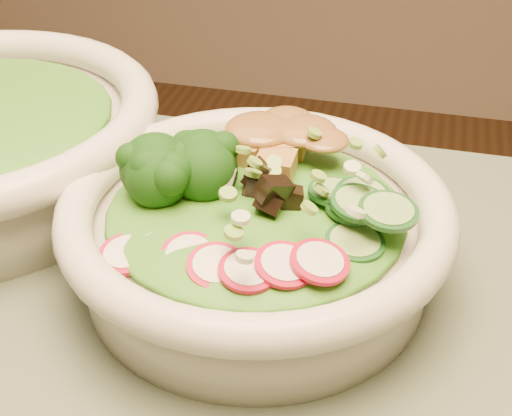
% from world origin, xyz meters
% --- Properties ---
extents(salad_bowl, '(0.25, 0.25, 0.07)m').
position_xyz_m(salad_bowl, '(0.06, 0.20, 0.79)').
color(salad_bowl, silver).
rests_on(salad_bowl, dining_table).
extents(lettuce_bed, '(0.19, 0.19, 0.02)m').
position_xyz_m(lettuce_bed, '(0.06, 0.20, 0.81)').
color(lettuce_bed, '#1C6916').
rests_on(lettuce_bed, salad_bowl).
extents(broccoli_florets, '(0.09, 0.08, 0.04)m').
position_xyz_m(broccoli_florets, '(0.00, 0.20, 0.82)').
color(broccoli_florets, black).
rests_on(broccoli_florets, salad_bowl).
extents(radish_slices, '(0.11, 0.06, 0.02)m').
position_xyz_m(radish_slices, '(0.06, 0.14, 0.81)').
color(radish_slices, '#A60C2A').
rests_on(radish_slices, salad_bowl).
extents(cucumber_slices, '(0.08, 0.08, 0.03)m').
position_xyz_m(cucumber_slices, '(0.12, 0.20, 0.82)').
color(cucumber_slices, '#89B464').
rests_on(cucumber_slices, salad_bowl).
extents(mushroom_heap, '(0.08, 0.08, 0.04)m').
position_xyz_m(mushroom_heap, '(0.06, 0.21, 0.82)').
color(mushroom_heap, black).
rests_on(mushroom_heap, salad_bowl).
extents(tofu_cubes, '(0.09, 0.07, 0.03)m').
position_xyz_m(tofu_cubes, '(0.06, 0.26, 0.82)').
color(tofu_cubes, '#A77E37').
rests_on(tofu_cubes, salad_bowl).
extents(peanut_sauce, '(0.06, 0.05, 0.01)m').
position_xyz_m(peanut_sauce, '(0.06, 0.26, 0.83)').
color(peanut_sauce, brown).
rests_on(peanut_sauce, tofu_cubes).
extents(scallion_garnish, '(0.17, 0.17, 0.02)m').
position_xyz_m(scallion_garnish, '(0.06, 0.20, 0.83)').
color(scallion_garnish, '#70A239').
rests_on(scallion_garnish, salad_bowl).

